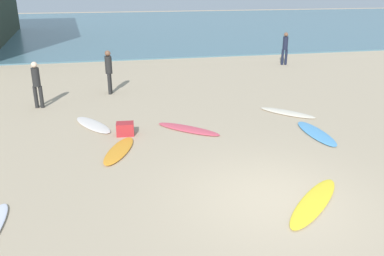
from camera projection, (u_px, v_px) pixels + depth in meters
name	position (u px, v px, depth m)	size (l,w,h in m)	color
ground_plane	(272.00, 200.00, 8.47)	(120.00, 120.00, 0.00)	tan
ocean_water	(134.00, 26.00, 42.28)	(120.00, 40.00, 0.08)	slate
surfboard_0	(314.00, 202.00, 8.32)	(0.52, 2.45, 0.06)	yellow
surfboard_1	(287.00, 113.00, 14.03)	(0.56, 2.06, 0.07)	#F8E7C9
surfboard_2	(316.00, 133.00, 12.11)	(0.59, 2.19, 0.07)	#539CD7
surfboard_3	(188.00, 129.00, 12.46)	(0.52, 2.22, 0.07)	#DB4D5F
surfboard_5	(93.00, 125.00, 12.82)	(0.58, 2.04, 0.07)	silver
surfboard_6	(119.00, 150.00, 10.85)	(0.54, 1.97, 0.09)	orange
beachgoer_near	(285.00, 47.00, 22.01)	(0.34, 0.34, 1.80)	#191E33
beachgoer_mid	(109.00, 70.00, 16.22)	(0.32, 0.34, 1.80)	black
beachgoer_far	(37.00, 82.00, 14.37)	(0.34, 0.33, 1.72)	black
beach_cooler	(125.00, 129.00, 12.01)	(0.52, 0.40, 0.39)	#B2282D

